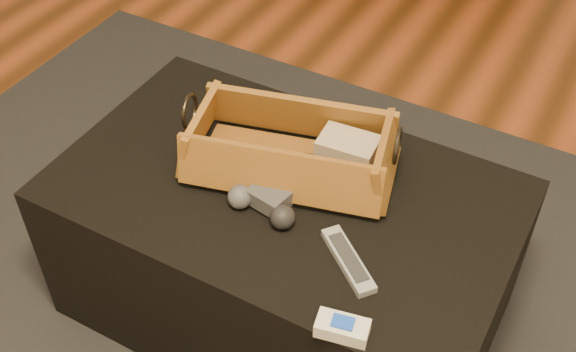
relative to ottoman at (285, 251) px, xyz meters
The scene contains 9 objects.
floor 0.32m from the ottoman, 163.57° to the right, with size 5.00×5.50×0.01m, color brown.
area_rug 0.22m from the ottoman, 90.00° to the right, with size 2.60×2.00×0.01m, color black.
ottoman is the anchor object (origin of this frame).
tv_remote 0.24m from the ottoman, 134.54° to the left, with size 0.24×0.05×0.03m, color black.
cloth_bundle 0.30m from the ottoman, 53.13° to the left, with size 0.13×0.09×0.07m, color tan.
wicker_basket 0.27m from the ottoman, 106.45° to the left, with size 0.50×0.34×0.16m.
game_controller 0.25m from the ottoman, 90.62° to the right, with size 0.16×0.10×0.05m.
silver_remote 0.33m from the ottoman, 30.37° to the right, with size 0.16×0.14×0.02m.
cream_gadget 0.45m from the ottoman, 45.35° to the right, with size 0.10×0.07×0.04m.
Camera 1 is at (0.76, -0.91, 1.52)m, focal length 45.00 mm.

